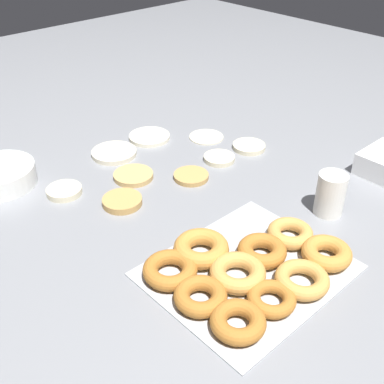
{
  "coord_description": "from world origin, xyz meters",
  "views": [
    {
      "loc": [
        -0.66,
        -0.74,
        0.62
      ],
      "look_at": [
        -0.06,
        -0.1,
        0.04
      ],
      "focal_mm": 45.0,
      "sensor_mm": 36.0,
      "label": 1
    }
  ],
  "objects_px": {
    "pancake_1": "(133,176)",
    "pancake_4": "(114,153)",
    "donut_tray": "(247,269)",
    "paper_cup": "(331,194)",
    "pancake_3": "(64,191)",
    "pancake_2": "(206,136)",
    "pancake_6": "(122,201)",
    "pancake_7": "(149,137)",
    "pancake_0": "(219,158)",
    "pancake_8": "(191,176)",
    "pancake_5": "(248,146)"
  },
  "relations": [
    {
      "from": "pancake_3",
      "to": "pancake_4",
      "type": "xyz_separation_m",
      "value": [
        0.19,
        0.08,
        -0.0
      ]
    },
    {
      "from": "pancake_5",
      "to": "pancake_6",
      "type": "xyz_separation_m",
      "value": [
        -0.41,
        0.01,
        0.0
      ]
    },
    {
      "from": "pancake_6",
      "to": "pancake_7",
      "type": "distance_m",
      "value": 0.33
    },
    {
      "from": "pancake_1",
      "to": "pancake_6",
      "type": "height_order",
      "value": "pancake_6"
    },
    {
      "from": "pancake_5",
      "to": "paper_cup",
      "type": "relative_size",
      "value": 0.92
    },
    {
      "from": "pancake_3",
      "to": "pancake_6",
      "type": "height_order",
      "value": "same"
    },
    {
      "from": "pancake_4",
      "to": "paper_cup",
      "type": "relative_size",
      "value": 1.23
    },
    {
      "from": "pancake_3",
      "to": "paper_cup",
      "type": "bearing_deg",
      "value": -49.74
    },
    {
      "from": "pancake_2",
      "to": "pancake_4",
      "type": "relative_size",
      "value": 0.81
    },
    {
      "from": "pancake_5",
      "to": "paper_cup",
      "type": "distance_m",
      "value": 0.33
    },
    {
      "from": "pancake_7",
      "to": "donut_tray",
      "type": "relative_size",
      "value": 0.32
    },
    {
      "from": "pancake_7",
      "to": "pancake_3",
      "type": "bearing_deg",
      "value": -164.8
    },
    {
      "from": "pancake_2",
      "to": "pancake_6",
      "type": "relative_size",
      "value": 1.07
    },
    {
      "from": "donut_tray",
      "to": "pancake_0",
      "type": "bearing_deg",
      "value": 51.36
    },
    {
      "from": "pancake_4",
      "to": "paper_cup",
      "type": "bearing_deg",
      "value": -69.9
    },
    {
      "from": "pancake_5",
      "to": "donut_tray",
      "type": "height_order",
      "value": "donut_tray"
    },
    {
      "from": "pancake_0",
      "to": "pancake_1",
      "type": "distance_m",
      "value": 0.23
    },
    {
      "from": "pancake_5",
      "to": "pancake_6",
      "type": "distance_m",
      "value": 0.41
    },
    {
      "from": "pancake_0",
      "to": "pancake_4",
      "type": "relative_size",
      "value": 0.68
    },
    {
      "from": "pancake_1",
      "to": "pancake_4",
      "type": "height_order",
      "value": "same"
    },
    {
      "from": "pancake_8",
      "to": "pancake_3",
      "type": "bearing_deg",
      "value": 150.47
    },
    {
      "from": "pancake_6",
      "to": "pancake_2",
      "type": "bearing_deg",
      "value": 16.57
    },
    {
      "from": "pancake_3",
      "to": "donut_tray",
      "type": "bearing_deg",
      "value": -77.4
    },
    {
      "from": "pancake_6",
      "to": "paper_cup",
      "type": "bearing_deg",
      "value": -46.56
    },
    {
      "from": "pancake_2",
      "to": "pancake_5",
      "type": "relative_size",
      "value": 1.09
    },
    {
      "from": "pancake_7",
      "to": "pancake_6",
      "type": "bearing_deg",
      "value": -139.06
    },
    {
      "from": "pancake_8",
      "to": "pancake_5",
      "type": "bearing_deg",
      "value": 2.69
    },
    {
      "from": "pancake_3",
      "to": "pancake_7",
      "type": "relative_size",
      "value": 0.72
    },
    {
      "from": "pancake_8",
      "to": "pancake_7",
      "type": "bearing_deg",
      "value": 76.45
    },
    {
      "from": "pancake_2",
      "to": "pancake_6",
      "type": "height_order",
      "value": "pancake_6"
    },
    {
      "from": "pancake_1",
      "to": "pancake_4",
      "type": "bearing_deg",
      "value": 75.99
    },
    {
      "from": "pancake_5",
      "to": "pancake_7",
      "type": "xyz_separation_m",
      "value": [
        -0.16,
        0.23,
        -0.0
      ]
    },
    {
      "from": "pancake_8",
      "to": "pancake_1",
      "type": "bearing_deg",
      "value": 136.72
    },
    {
      "from": "pancake_0",
      "to": "pancake_4",
      "type": "xyz_separation_m",
      "value": [
        -0.18,
        0.21,
        0.0
      ]
    },
    {
      "from": "pancake_3",
      "to": "pancake_5",
      "type": "height_order",
      "value": "pancake_3"
    },
    {
      "from": "pancake_1",
      "to": "pancake_0",
      "type": "bearing_deg",
      "value": -20.38
    },
    {
      "from": "pancake_0",
      "to": "paper_cup",
      "type": "relative_size",
      "value": 0.84
    },
    {
      "from": "pancake_0",
      "to": "pancake_8",
      "type": "xyz_separation_m",
      "value": [
        -0.11,
        -0.02,
        -0.0
      ]
    },
    {
      "from": "pancake_4",
      "to": "pancake_3",
      "type": "bearing_deg",
      "value": -158.56
    },
    {
      "from": "pancake_0",
      "to": "pancake_3",
      "type": "height_order",
      "value": "pancake_3"
    },
    {
      "from": "pancake_1",
      "to": "pancake_4",
      "type": "relative_size",
      "value": 0.82
    },
    {
      "from": "paper_cup",
      "to": "pancake_1",
      "type": "bearing_deg",
      "value": 119.25
    },
    {
      "from": "pancake_3",
      "to": "donut_tray",
      "type": "distance_m",
      "value": 0.48
    },
    {
      "from": "pancake_2",
      "to": "pancake_8",
      "type": "distance_m",
      "value": 0.22
    },
    {
      "from": "pancake_7",
      "to": "paper_cup",
      "type": "relative_size",
      "value": 1.19
    },
    {
      "from": "pancake_8",
      "to": "donut_tray",
      "type": "relative_size",
      "value": 0.24
    },
    {
      "from": "donut_tray",
      "to": "paper_cup",
      "type": "xyz_separation_m",
      "value": [
        0.28,
        0.02,
        0.03
      ]
    },
    {
      "from": "pancake_1",
      "to": "pancake_7",
      "type": "xyz_separation_m",
      "value": [
        0.16,
        0.14,
        -0.0
      ]
    },
    {
      "from": "pancake_2",
      "to": "paper_cup",
      "type": "distance_m",
      "value": 0.44
    },
    {
      "from": "pancake_3",
      "to": "pancake_4",
      "type": "bearing_deg",
      "value": 21.44
    }
  ]
}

